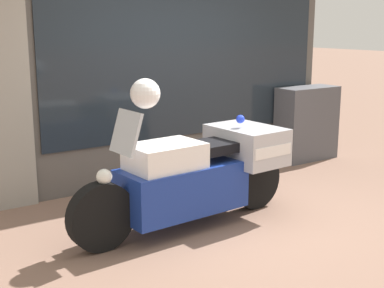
{
  "coord_description": "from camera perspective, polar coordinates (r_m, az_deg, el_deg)",
  "views": [
    {
      "loc": [
        -3.42,
        -3.91,
        1.97
      ],
      "look_at": [
        -0.27,
        0.76,
        0.69
      ],
      "focal_mm": 50.0,
      "sensor_mm": 36.0,
      "label": 1
    }
  ],
  "objects": [
    {
      "name": "utility_cabinet",
      "position": [
        8.01,
        12.13,
        2.16
      ],
      "size": [
        0.93,
        0.42,
        1.07
      ],
      "primitive_type": "cube",
      "color": "#4C4C51",
      "rests_on": "ground"
    },
    {
      "name": "shop_building",
      "position": [
        6.63,
        -7.16,
        12.24
      ],
      "size": [
        5.25,
        0.55,
        3.83
      ],
      "color": "#56514C",
      "rests_on": "ground"
    },
    {
      "name": "paramedic_motorcycle",
      "position": [
        5.29,
        0.87,
        -2.92
      ],
      "size": [
        2.48,
        0.83,
        1.22
      ],
      "rotation": [
        0.0,
        0.0,
        3.2
      ],
      "color": "black",
      "rests_on": "ground"
    },
    {
      "name": "white_helmet",
      "position": [
        4.78,
        -5.01,
        5.38
      ],
      "size": [
        0.27,
        0.27,
        0.27
      ],
      "primitive_type": "sphere",
      "color": "white",
      "rests_on": "paramedic_motorcycle"
    },
    {
      "name": "window_display",
      "position": [
        7.22,
        -1.24,
        0.98
      ],
      "size": [
        3.84,
        0.3,
        2.1
      ],
      "color": "slate",
      "rests_on": "ground"
    },
    {
      "name": "ground_plane",
      "position": [
        5.55,
        6.73,
        -8.1
      ],
      "size": [
        60.0,
        60.0,
        0.0
      ],
      "primitive_type": "plane",
      "color": "#7A5B4C"
    }
  ]
}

